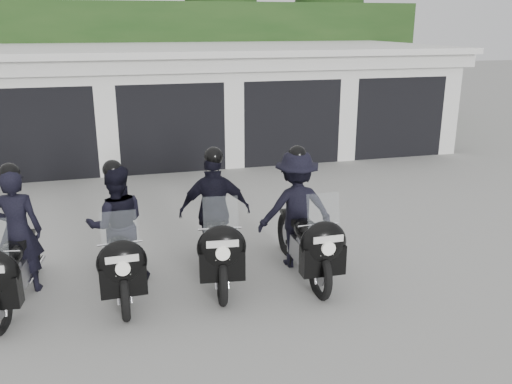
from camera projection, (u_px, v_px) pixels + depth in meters
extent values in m
plane|color=gray|center=(216.00, 259.00, 8.60)|extent=(80.00, 80.00, 0.00)
cube|color=silver|center=(160.00, 100.00, 16.02)|extent=(16.00, 6.00, 2.80)
cube|color=silver|center=(158.00, 49.00, 15.39)|extent=(16.40, 6.80, 0.16)
cube|color=silver|center=(171.00, 65.00, 12.65)|extent=(16.40, 0.12, 0.40)
cube|color=black|center=(174.00, 167.00, 13.61)|extent=(16.00, 0.06, 0.24)
cube|color=black|center=(44.00, 126.00, 13.68)|extent=(2.60, 2.60, 2.20)
cube|color=silver|center=(32.00, 73.00, 12.29)|extent=(2.60, 0.50, 0.60)
cube|color=silver|center=(106.00, 118.00, 13.01)|extent=(0.50, 0.50, 2.80)
cube|color=black|center=(167.00, 120.00, 14.45)|extent=(2.60, 2.60, 2.20)
cube|color=silver|center=(169.00, 70.00, 13.06)|extent=(2.60, 0.50, 0.60)
cube|color=silver|center=(232.00, 113.00, 13.77)|extent=(0.50, 0.50, 2.80)
cube|color=black|center=(278.00, 116.00, 15.21)|extent=(2.60, 2.60, 2.20)
cube|color=silver|center=(291.00, 68.00, 13.83)|extent=(2.60, 0.50, 0.60)
cube|color=silver|center=(345.00, 108.00, 14.54)|extent=(0.50, 0.50, 2.80)
cube|color=black|center=(378.00, 111.00, 15.98)|extent=(2.60, 2.60, 2.20)
cube|color=silver|center=(400.00, 65.00, 14.59)|extent=(2.60, 0.50, 0.60)
cube|color=silver|center=(446.00, 104.00, 15.30)|extent=(0.50, 0.50, 2.80)
cube|color=#193714|center=(148.00, 65.00, 19.48)|extent=(20.00, 2.00, 4.30)
sphere|color=#193714|center=(221.00, 1.00, 20.93)|extent=(2.80, 2.80, 2.80)
cylinder|color=black|center=(222.00, 73.00, 21.75)|extent=(0.24, 0.24, 3.30)
sphere|color=#193714|center=(329.00, 2.00, 22.04)|extent=(2.80, 2.80, 2.80)
cylinder|color=black|center=(326.00, 71.00, 22.86)|extent=(0.24, 0.24, 3.30)
torus|color=black|center=(0.00, 306.00, 6.56)|extent=(0.20, 0.74, 0.73)
torus|color=black|center=(31.00, 257.00, 7.93)|extent=(0.20, 0.74, 0.73)
cube|color=#9C9CA1|center=(17.00, 274.00, 7.24)|extent=(0.33, 0.58, 0.32)
cube|color=black|center=(18.00, 285.00, 7.27)|extent=(0.24, 1.30, 0.06)
ellipsoid|color=black|center=(9.00, 255.00, 6.98)|extent=(0.39, 0.61, 0.29)
cube|color=black|center=(18.00, 241.00, 7.38)|extent=(0.33, 0.58, 0.10)
imported|color=black|center=(18.00, 231.00, 7.36)|extent=(0.69, 0.50, 1.76)
sphere|color=black|center=(9.00, 173.00, 7.11)|extent=(0.27, 0.27, 0.27)
torus|color=black|center=(124.00, 294.00, 6.87)|extent=(0.13, 0.72, 0.72)
torus|color=black|center=(118.00, 250.00, 8.17)|extent=(0.13, 0.72, 0.72)
cube|color=#9C9CA1|center=(121.00, 265.00, 7.51)|extent=(0.27, 0.55, 0.32)
cube|color=black|center=(122.00, 276.00, 7.54)|extent=(0.12, 1.29, 0.06)
ellipsoid|color=black|center=(119.00, 247.00, 7.26)|extent=(0.34, 0.58, 0.28)
cube|color=black|center=(118.00, 235.00, 7.64)|extent=(0.27, 0.55, 0.10)
ellipsoid|color=black|center=(122.00, 263.00, 6.66)|extent=(0.63, 0.34, 0.59)
cube|color=black|center=(123.00, 279.00, 6.72)|extent=(0.58, 0.23, 0.40)
cube|color=#B2BFC6|center=(119.00, 232.00, 6.56)|extent=(0.44, 0.13, 0.50)
cylinder|color=silver|center=(120.00, 243.00, 6.78)|extent=(0.55, 0.04, 0.03)
cube|color=silver|center=(122.00, 259.00, 6.47)|extent=(0.40, 0.03, 0.09)
cube|color=silver|center=(123.00, 272.00, 6.55)|extent=(0.18, 0.02, 0.10)
imported|color=black|center=(117.00, 225.00, 7.62)|extent=(0.86, 0.68, 1.73)
sphere|color=black|center=(112.00, 169.00, 7.38)|extent=(0.27, 0.27, 0.27)
torus|color=black|center=(222.00, 279.00, 7.24)|extent=(0.20, 0.76, 0.75)
torus|color=black|center=(214.00, 237.00, 8.64)|extent=(0.20, 0.76, 0.75)
cube|color=#9C9CA1|center=(217.00, 251.00, 7.94)|extent=(0.33, 0.59, 0.33)
cube|color=black|center=(217.00, 262.00, 7.97)|extent=(0.23, 1.34, 0.06)
ellipsoid|color=black|center=(218.00, 233.00, 7.67)|extent=(0.40, 0.63, 0.30)
cube|color=black|center=(215.00, 221.00, 8.08)|extent=(0.33, 0.59, 0.10)
ellipsoid|color=black|center=(222.00, 248.00, 7.02)|extent=(0.68, 0.41, 0.62)
cube|color=black|center=(222.00, 264.00, 7.09)|extent=(0.62, 0.29, 0.41)
cube|color=#B2BFC6|center=(221.00, 217.00, 6.92)|extent=(0.46, 0.17, 0.53)
cylinder|color=silver|center=(220.00, 229.00, 7.16)|extent=(0.58, 0.09, 0.03)
cube|color=silver|center=(223.00, 244.00, 6.82)|extent=(0.41, 0.06, 0.09)
cube|color=silver|center=(223.00, 256.00, 6.90)|extent=(0.19, 0.04, 0.10)
imported|color=black|center=(215.00, 212.00, 8.06)|extent=(1.12, 0.72, 1.81)
sphere|color=black|center=(214.00, 156.00, 7.80)|extent=(0.28, 0.28, 0.28)
torus|color=black|center=(320.00, 273.00, 7.39)|extent=(0.12, 0.75, 0.75)
torus|color=black|center=(287.00, 234.00, 8.75)|extent=(0.12, 0.75, 0.75)
cube|color=#9C9CA1|center=(301.00, 247.00, 8.07)|extent=(0.27, 0.57, 0.33)
cube|color=black|center=(302.00, 258.00, 8.10)|extent=(0.09, 1.33, 0.06)
ellipsoid|color=black|center=(306.00, 230.00, 7.80)|extent=(0.34, 0.59, 0.30)
cube|color=black|center=(296.00, 218.00, 8.20)|extent=(0.27, 0.57, 0.10)
ellipsoid|color=black|center=(323.00, 243.00, 7.17)|extent=(0.65, 0.34, 0.62)
cube|color=black|center=(323.00, 259.00, 7.24)|extent=(0.60, 0.23, 0.41)
cube|color=#B2BFC6|center=(324.00, 213.00, 7.08)|extent=(0.45, 0.12, 0.52)
cylinder|color=silver|center=(318.00, 225.00, 7.30)|extent=(0.57, 0.03, 0.03)
cube|color=silver|center=(329.00, 239.00, 6.97)|extent=(0.41, 0.02, 0.09)
cube|color=silver|center=(327.00, 252.00, 7.06)|extent=(0.18, 0.02, 0.10)
imported|color=black|center=(296.00, 209.00, 8.18)|extent=(1.17, 0.61, 1.80)
sphere|color=black|center=(297.00, 155.00, 7.93)|extent=(0.28, 0.28, 0.28)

